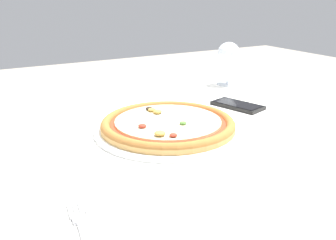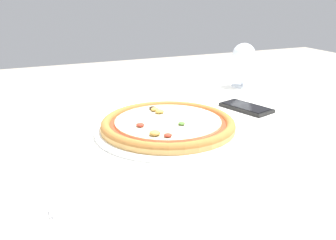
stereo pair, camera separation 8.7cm
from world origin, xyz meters
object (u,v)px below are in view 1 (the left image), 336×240
(pizza_plate, at_px, (168,125))
(wine_glass_far_left, at_px, (229,55))
(dining_table, at_px, (200,155))
(fork, at_px, (84,231))
(cell_phone, at_px, (238,105))

(pizza_plate, bearing_deg, wine_glass_far_left, 36.55)
(dining_table, relative_size, pizza_plate, 3.41)
(fork, xyz_separation_m, wine_glass_far_left, (0.70, 0.58, 0.10))
(dining_table, distance_m, cell_phone, 0.20)
(pizza_plate, distance_m, fork, 0.40)
(pizza_plate, bearing_deg, fork, -135.94)
(wine_glass_far_left, xyz_separation_m, cell_phone, (-0.14, -0.23, -0.10))
(pizza_plate, bearing_deg, cell_phone, 15.62)
(dining_table, height_order, cell_phone, cell_phone)
(wine_glass_far_left, height_order, cell_phone, wine_glass_far_left)
(pizza_plate, xyz_separation_m, wine_glass_far_left, (0.41, 0.30, 0.09))
(pizza_plate, xyz_separation_m, cell_phone, (0.27, 0.08, -0.01))
(wine_glass_far_left, bearing_deg, fork, -140.14)
(dining_table, height_order, fork, fork)
(pizza_plate, relative_size, wine_glass_far_left, 2.30)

